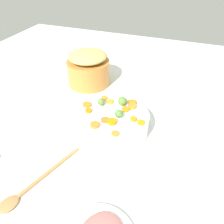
{
  "coord_description": "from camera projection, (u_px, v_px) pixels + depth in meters",
  "views": [
    {
      "loc": [
        -0.22,
        0.62,
        0.64
      ],
      "look_at": [
        0.02,
        -0.03,
        0.11
      ],
      "focal_mm": 35.71,
      "sensor_mm": 36.0,
      "label": 1
    }
  ],
  "objects": [
    {
      "name": "carrot_slice_1",
      "position": [
        115.0,
        134.0,
        0.78
      ],
      "size": [
        0.04,
        0.04,
        0.01
      ],
      "primitive_type": "cylinder",
      "rotation": [
        0.0,
        0.0,
        4.44
      ],
      "color": "orange",
      "rests_on": "serving_bowl_carrots"
    },
    {
      "name": "carrot_slice_5",
      "position": [
        95.0,
        125.0,
        0.82
      ],
      "size": [
        0.05,
        0.05,
        0.01
      ],
      "primitive_type": "cylinder",
      "rotation": [
        0.0,
        0.0,
        0.72
      ],
      "color": "orange",
      "rests_on": "serving_bowl_carrots"
    },
    {
      "name": "stuffing_mound",
      "position": [
        88.0,
        56.0,
        1.14
      ],
      "size": [
        0.2,
        0.2,
        0.05
      ],
      "primitive_type": "ellipsoid",
      "color": "tan",
      "rests_on": "metal_pot"
    },
    {
      "name": "brussels_sprout_1",
      "position": [
        101.0,
        102.0,
        0.92
      ],
      "size": [
        0.03,
        0.03,
        0.03
      ],
      "primitive_type": "sphere",
      "color": "#5D7438",
      "rests_on": "serving_bowl_carrots"
    },
    {
      "name": "wooden_spoon",
      "position": [
        26.0,
        190.0,
        0.7
      ],
      "size": [
        0.13,
        0.31,
        0.01
      ],
      "color": "#AF7947",
      "rests_on": "tabletop"
    },
    {
      "name": "carrot_slice_10",
      "position": [
        89.0,
        111.0,
        0.89
      ],
      "size": [
        0.04,
        0.04,
        0.01
      ],
      "primitive_type": "cylinder",
      "rotation": [
        0.0,
        0.0,
        4.29
      ],
      "color": "orange",
      "rests_on": "serving_bowl_carrots"
    },
    {
      "name": "carrot_slice_9",
      "position": [
        134.0,
        119.0,
        0.84
      ],
      "size": [
        0.03,
        0.03,
        0.01
      ],
      "primitive_type": "cylinder",
      "rotation": [
        0.0,
        0.0,
        6.13
      ],
      "color": "orange",
      "rests_on": "serving_bowl_carrots"
    },
    {
      "name": "brussels_sprout_2",
      "position": [
        122.0,
        101.0,
        0.92
      ],
      "size": [
        0.04,
        0.04,
        0.04
      ],
      "primitive_type": "sphere",
      "color": "#567D32",
      "rests_on": "serving_bowl_carrots"
    },
    {
      "name": "carrot_slice_7",
      "position": [
        132.0,
        102.0,
        0.94
      ],
      "size": [
        0.05,
        0.05,
        0.01
      ],
      "primitive_type": "cylinder",
      "rotation": [
        0.0,
        0.0,
        2.64
      ],
      "color": "orange",
      "rests_on": "serving_bowl_carrots"
    },
    {
      "name": "carrot_slice_8",
      "position": [
        87.0,
        105.0,
        0.92
      ],
      "size": [
        0.04,
        0.04,
        0.01
      ],
      "primitive_type": "cylinder",
      "rotation": [
        0.0,
        0.0,
        0.1
      ],
      "color": "orange",
      "rests_on": "serving_bowl_carrots"
    },
    {
      "name": "serving_bowl_carrots",
      "position": [
        112.0,
        122.0,
        0.9
      ],
      "size": [
        0.29,
        0.29,
        0.08
      ],
      "primitive_type": "cylinder",
      "color": "white",
      "rests_on": "tabletop"
    },
    {
      "name": "brussels_sprout_0",
      "position": [
        119.0,
        114.0,
        0.85
      ],
      "size": [
        0.03,
        0.03,
        0.03
      ],
      "primitive_type": "sphere",
      "color": "#507D39",
      "rests_on": "serving_bowl_carrots"
    },
    {
      "name": "carrot_slice_11",
      "position": [
        113.0,
        122.0,
        0.83
      ],
      "size": [
        0.05,
        0.05,
        0.01
      ],
      "primitive_type": "cylinder",
      "rotation": [
        0.0,
        0.0,
        1.22
      ],
      "color": "orange",
      "rests_on": "serving_bowl_carrots"
    },
    {
      "name": "metal_pot",
      "position": [
        89.0,
        72.0,
        1.19
      ],
      "size": [
        0.23,
        0.23,
        0.13
      ],
      "primitive_type": "cylinder",
      "color": "#C77C35",
      "rests_on": "tabletop"
    },
    {
      "name": "tabletop",
      "position": [
        114.0,
        137.0,
        0.91
      ],
      "size": [
        2.4,
        2.4,
        0.02
      ],
      "primitive_type": "cube",
      "color": "silver",
      "rests_on": "ground"
    },
    {
      "name": "carrot_slice_6",
      "position": [
        110.0,
        102.0,
        0.94
      ],
      "size": [
        0.04,
        0.04,
        0.01
      ],
      "primitive_type": "cylinder",
      "rotation": [
        0.0,
        0.0,
        3.57
      ],
      "color": "orange",
      "rests_on": "serving_bowl_carrots"
    },
    {
      "name": "carrot_slice_12",
      "position": [
        126.0,
        109.0,
        0.9
      ],
      "size": [
        0.04,
        0.04,
        0.01
      ],
      "primitive_type": "cylinder",
      "rotation": [
        0.0,
        0.0,
        2.71
      ],
      "color": "orange",
      "rests_on": "serving_bowl_carrots"
    },
    {
      "name": "carrot_slice_0",
      "position": [
        141.0,
        123.0,
        0.83
      ],
      "size": [
        0.04,
        0.04,
        0.01
      ],
      "primitive_type": "cylinder",
      "rotation": [
        0.0,
        0.0,
        3.85
      ],
      "color": "orange",
      "rests_on": "serving_bowl_carrots"
    },
    {
      "name": "carrot_slice_3",
      "position": [
        104.0,
        98.0,
        0.96
      ],
      "size": [
        0.04,
        0.04,
        0.01
      ],
      "primitive_type": "cylinder",
      "rotation": [
        0.0,
        0.0,
        1.05
      ],
      "color": "orange",
      "rests_on": "serving_bowl_carrots"
    },
    {
      "name": "carrot_slice_4",
      "position": [
        105.0,
        120.0,
        0.84
      ],
      "size": [
        0.04,
        0.04,
        0.01
      ],
      "primitive_type": "cylinder",
      "rotation": [
        0.0,
        0.0,
        5.15
      ],
      "color": "orange",
      "rests_on": "serving_bowl_carrots"
    },
    {
      "name": "carrot_slice_2",
      "position": [
        132.0,
        106.0,
        0.91
      ],
      "size": [
        0.04,
        0.04,
        0.01
      ],
      "primitive_type": "cylinder",
      "rotation": [
        0.0,
        0.0,
        1.55
      ],
      "color": "orange",
      "rests_on": "serving_bowl_carrots"
    }
  ]
}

